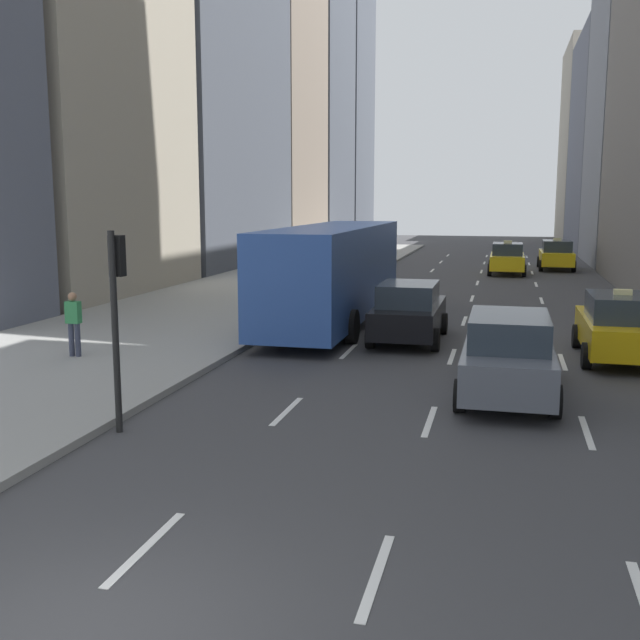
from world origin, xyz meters
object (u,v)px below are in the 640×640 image
sedan_black_near (508,354)px  sedan_silver_behind (409,312)px  traffic_light_pole (116,298)px  taxi_third (556,255)px  taxi_second (619,326)px  pedestrian_mid_block (74,321)px  city_bus (334,271)px  taxi_lead (507,258)px

sedan_black_near → sedan_silver_behind: sedan_black_near is taller
traffic_light_pole → sedan_black_near: bearing=31.3°
traffic_light_pole → taxi_third: bearing=74.4°
taxi_second → taxi_third: (0.00, 25.60, 0.00)m
taxi_second → traffic_light_pole: size_ratio=1.22×
sedan_silver_behind → pedestrian_mid_block: (-7.93, -4.84, 0.18)m
taxi_second → sedan_silver_behind: (-5.60, 1.24, 0.01)m
city_bus → pedestrian_mid_block: 8.98m
taxi_second → traffic_light_pole: (-9.55, -8.51, 1.53)m
traffic_light_pole → pedestrian_mid_block: bearing=129.0°
sedan_black_near → sedan_silver_behind: bearing=116.3°
taxi_lead → city_bus: (-5.61, -18.48, 0.91)m
taxi_third → pedestrian_mid_block: bearing=-114.9°
taxi_third → sedan_silver_behind: size_ratio=1.00×
taxi_second → sedan_silver_behind: 5.74m
taxi_lead → city_bus: size_ratio=0.38×
city_bus → taxi_second: bearing=-24.0°
taxi_third → taxi_second: bearing=-90.0°
sedan_black_near → traffic_light_pole: 8.04m
traffic_light_pole → taxi_second: bearing=41.7°
city_bus → traffic_light_pole: bearing=-95.3°
sedan_black_near → city_bus: bearing=124.5°
taxi_third → city_bus: size_ratio=0.38×
taxi_lead → taxi_third: bearing=50.3°
sedan_silver_behind → city_bus: size_ratio=0.38×
traffic_light_pole → taxi_lead: bearing=77.6°
taxi_second → pedestrian_mid_block: 14.00m
city_bus → taxi_third: bearing=68.9°
taxi_second → taxi_lead: bearing=97.2°
taxi_lead → taxi_second: 22.40m
taxi_third → city_bus: city_bus is taller
taxi_second → taxi_third: size_ratio=1.00×
taxi_lead → taxi_third: 4.38m
sedan_black_near → pedestrian_mid_block: 10.77m
taxi_lead → traffic_light_pole: traffic_light_pole is taller
taxi_lead → pedestrian_mid_block: bearing=-112.6°
taxi_lead → sedan_silver_behind: (-2.80, -20.98, 0.01)m
taxi_lead → traffic_light_pole: size_ratio=1.22×
sedan_black_near → city_bus: (-5.61, 8.16, 0.88)m
city_bus → traffic_light_pole: 12.33m
sedan_black_near → city_bus: city_bus is taller
pedestrian_mid_block → traffic_light_pole: size_ratio=0.46×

